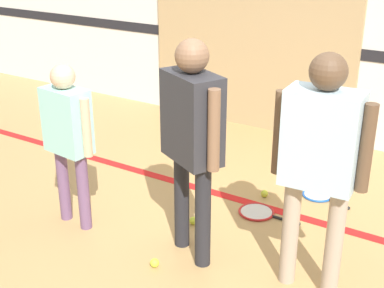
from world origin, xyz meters
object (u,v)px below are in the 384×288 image
Objects in this scene: tennis_ball_stray_left at (193,221)px; tennis_ball_near_instructor at (155,263)px; person_student_left at (68,129)px; person_student_right at (320,152)px; racket_second_spare at (319,196)px; tennis_ball_by_spare_racket at (264,194)px; person_instructor at (192,129)px; racket_spare_on_floor at (258,212)px.

tennis_ball_near_instructor is at bearing -83.51° from tennis_ball_stray_left.
person_student_left is 20.33× the size of tennis_ball_near_instructor.
tennis_ball_stray_left is (-1.09, 0.27, -0.97)m from person_student_right.
tennis_ball_by_spare_racket reaches higher than racket_second_spare.
tennis_ball_by_spare_racket is (1.13, 1.24, -0.80)m from person_student_left.
person_instructor reaches higher than racket_second_spare.
person_student_left is 2.41× the size of racket_spare_on_floor.
tennis_ball_near_instructor is 1.00× the size of tennis_ball_by_spare_racket.
racket_second_spare is at bearing 58.58° from racket_spare_on_floor.
person_student_left is 2.68× the size of racket_second_spare.
tennis_ball_stray_left is (0.84, 0.49, -0.80)m from person_student_left.
person_student_right reaches higher than racket_second_spare.
racket_second_spare is (-0.37, 1.29, -0.99)m from person_student_right.
person_student_right is 24.58× the size of tennis_ball_near_instructor.
person_student_left is at bearing -132.51° from tennis_ball_by_spare_racket.
person_instructor is at bearing 13.05° from person_student_left.
person_instructor is at bearing -94.32° from tennis_ball_by_spare_racket.
racket_spare_on_floor is at bearing -103.64° from racket_second_spare.
racket_spare_on_floor is 1.14m from tennis_ball_near_instructor.
racket_spare_on_floor and racket_second_spare have the same top height.
person_student_right is (0.88, 0.09, 0.00)m from person_instructor.
person_instructor is 3.23× the size of racket_second_spare.
racket_second_spare is at bearing -77.25° from person_student_right.
tennis_ball_stray_left is at bearing -108.19° from racket_second_spare.
tennis_ball_by_spare_racket and tennis_ball_stray_left have the same top height.
person_student_left is 1.95m from person_student_right.
person_student_left is 1.74m from racket_spare_on_floor.
tennis_ball_near_instructor is 1.41m from tennis_ball_by_spare_racket.
person_student_right is (1.93, 0.22, 0.17)m from person_student_left.
person_student_left reaches higher than tennis_ball_near_instructor.
tennis_ball_by_spare_racket is 0.80m from tennis_ball_stray_left.
person_student_right is 24.58× the size of tennis_ball_stray_left.
person_student_left reaches higher than racket_spare_on_floor.
racket_spare_on_floor is at bearing 43.59° from person_student_left.
tennis_ball_stray_left is (-0.21, 0.36, -0.97)m from person_instructor.
person_instructor reaches higher than tennis_ball_near_instructor.
tennis_ball_by_spare_racket is (-0.08, 0.30, 0.02)m from racket_spare_on_floor.
tennis_ball_by_spare_racket is (0.22, 1.39, 0.00)m from tennis_ball_near_instructor.
person_student_left is at bearing -146.18° from person_instructor.
racket_spare_on_floor is 8.42× the size of tennis_ball_by_spare_racket.
person_instructor reaches higher than tennis_ball_by_spare_racket.
person_student_right is at bearing -14.15° from tennis_ball_stray_left.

